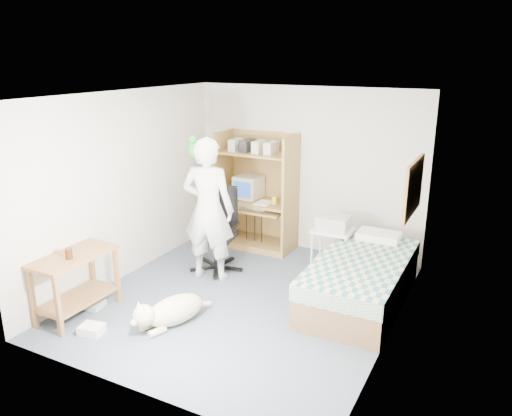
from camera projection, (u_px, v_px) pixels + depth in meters
The scene contains 21 objects.
floor at pixel (244, 300), 6.23m from camera, with size 4.00×4.00×0.00m, color #434D5B.
wall_back at pixel (306, 170), 7.56m from camera, with size 3.60×0.02×2.50m, color beige.
wall_right at pixel (398, 227), 5.07m from camera, with size 0.02×4.00×2.50m, color beige.
wall_left at pixel (125, 186), 6.65m from camera, with size 0.02×4.00×2.50m, color beige.
ceiling at pixel (242, 95), 5.49m from camera, with size 3.60×4.00×0.02m, color white.
computer_hutch at pixel (257, 196), 7.77m from camera, with size 1.20×0.63×1.80m.
bed at pixel (361, 280), 6.10m from camera, with size 1.02×2.02×0.66m.
side_desk at pixel (75, 275), 5.74m from camera, with size 0.50×1.00×0.75m.
corkboard at pixel (414, 188), 5.79m from camera, with size 0.04×0.94×0.66m.
office_chair at pixel (218, 241), 7.04m from camera, with size 0.66×0.66×1.17m.
person at pixel (208, 210), 6.59m from camera, with size 0.71×0.46×1.94m, color silver.
parrot at pixel (194, 148), 6.45m from camera, with size 0.14×0.25×0.39m.
dog at pixel (171, 311), 5.60m from camera, with size 0.57×1.01×0.40m.
printer_cart at pixel (332, 244), 6.91m from camera, with size 0.54×0.43×0.64m.
printer at pixel (333, 223), 6.82m from camera, with size 0.42×0.32×0.18m, color #A7A6A2.
crt_monitor at pixel (249, 187), 7.81m from camera, with size 0.38×0.41×0.35m.
keyboard at pixel (252, 208), 7.68m from camera, with size 0.45×0.16×0.03m, color beige.
pencil_cup at pixel (275, 200), 7.55m from camera, with size 0.08×0.08×0.12m, color gold.
drink_glass at pixel (69, 254), 5.54m from camera, with size 0.08×0.08×0.12m, color #3D1B09.
floor_box_a at pixel (92, 329), 5.45m from camera, with size 0.25×0.20×0.10m, color white.
floor_box_b at pixel (95, 304), 6.02m from camera, with size 0.18×0.22×0.08m, color #B1B1AC.
Camera 1 is at (2.72, -4.92, 2.93)m, focal length 35.00 mm.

